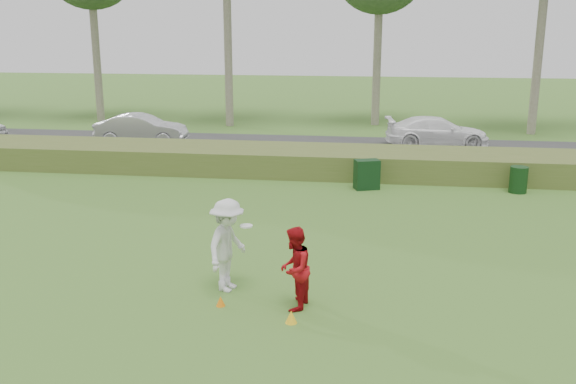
% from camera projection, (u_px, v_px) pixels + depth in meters
% --- Properties ---
extents(ground, '(120.00, 120.00, 0.00)m').
position_uv_depth(ground, '(260.00, 304.00, 12.84)').
color(ground, '#376622').
rests_on(ground, ground).
extents(reed_strip, '(80.00, 3.00, 0.90)m').
position_uv_depth(reed_strip, '(318.00, 161.00, 24.22)').
color(reed_strip, '#495B24').
rests_on(reed_strip, ground).
extents(park_road, '(80.00, 6.00, 0.06)m').
position_uv_depth(park_road, '(329.00, 148.00, 29.12)').
color(park_road, '#2D2D2D').
rests_on(park_road, ground).
extents(player_white, '(1.06, 1.43, 1.98)m').
position_uv_depth(player_white, '(228.00, 245.00, 13.32)').
color(player_white, silver).
rests_on(player_white, ground).
extents(player_red, '(0.74, 0.89, 1.67)m').
position_uv_depth(player_red, '(295.00, 269.00, 12.47)').
color(player_red, '#A30D14').
rests_on(player_red, ground).
extents(cone_orange, '(0.19, 0.19, 0.20)m').
position_uv_depth(cone_orange, '(221.00, 301.00, 12.75)').
color(cone_orange, orange).
rests_on(cone_orange, ground).
extents(cone_yellow, '(0.23, 0.23, 0.25)m').
position_uv_depth(cone_yellow, '(291.00, 317.00, 12.02)').
color(cone_yellow, yellow).
rests_on(cone_yellow, ground).
extents(utility_cabinet, '(0.93, 0.75, 1.01)m').
position_uv_depth(utility_cabinet, '(367.00, 174.00, 21.78)').
color(utility_cabinet, black).
rests_on(utility_cabinet, ground).
extents(trash_bin, '(0.69, 0.69, 0.88)m').
position_uv_depth(trash_bin, '(518.00, 180.00, 21.34)').
color(trash_bin, black).
rests_on(trash_bin, ground).
extents(car_mid, '(4.29, 1.80, 1.38)m').
position_uv_depth(car_mid, '(141.00, 129.00, 29.77)').
color(car_mid, silver).
rests_on(car_mid, park_road).
extents(car_right, '(4.80, 2.37, 1.34)m').
position_uv_depth(car_right, '(437.00, 132.00, 29.14)').
color(car_right, white).
rests_on(car_right, park_road).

